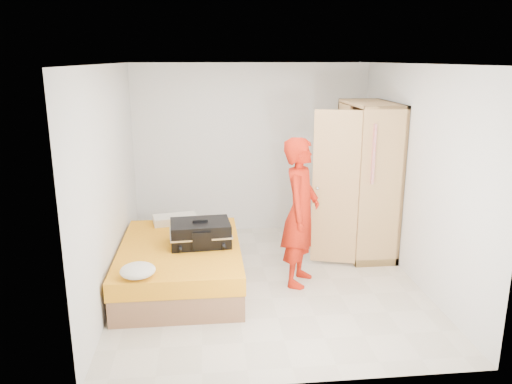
{
  "coord_description": "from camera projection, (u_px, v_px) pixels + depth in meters",
  "views": [
    {
      "loc": [
        -0.72,
        -5.6,
        2.66
      ],
      "look_at": [
        -0.08,
        0.55,
        1.0
      ],
      "focal_mm": 35.0,
      "sensor_mm": 36.0,
      "label": 1
    }
  ],
  "objects": [
    {
      "name": "room",
      "position": [
        268.0,
        179.0,
        5.8
      ],
      "size": [
        4.0,
        4.02,
        2.6
      ],
      "color": "beige",
      "rests_on": "ground"
    },
    {
      "name": "bed",
      "position": [
        181.0,
        265.0,
        6.02
      ],
      "size": [
        1.42,
        2.02,
        0.5
      ],
      "color": "#8D5C40",
      "rests_on": "ground"
    },
    {
      "name": "person",
      "position": [
        301.0,
        212.0,
        5.91
      ],
      "size": [
        0.66,
        0.77,
        1.79
      ],
      "primitive_type": "imported",
      "rotation": [
        0.0,
        0.0,
        1.15
      ],
      "color": "red",
      "rests_on": "ground"
    },
    {
      "name": "wardrobe",
      "position": [
        364.0,
        183.0,
        6.86
      ],
      "size": [
        1.15,
        1.2,
        2.1
      ],
      "color": "tan",
      "rests_on": "ground"
    },
    {
      "name": "round_cushion",
      "position": [
        138.0,
        271.0,
        5.08
      ],
      "size": [
        0.36,
        0.36,
        0.14
      ],
      "primitive_type": "ellipsoid",
      "color": "silver",
      "rests_on": "bed"
    },
    {
      "name": "pillow",
      "position": [
        175.0,
        219.0,
        6.75
      ],
      "size": [
        0.62,
        0.4,
        0.1
      ],
      "primitive_type": "cube",
      "rotation": [
        0.0,
        0.0,
        0.19
      ],
      "color": "silver",
      "rests_on": "bed"
    },
    {
      "name": "suitcase",
      "position": [
        200.0,
        233.0,
        5.96
      ],
      "size": [
        0.75,
        0.59,
        0.31
      ],
      "rotation": [
        0.0,
        0.0,
        0.07
      ],
      "color": "black",
      "rests_on": "bed"
    }
  ]
}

